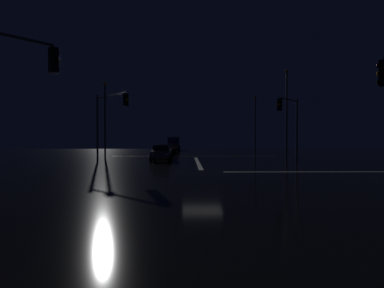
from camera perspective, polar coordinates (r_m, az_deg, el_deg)
The scene contains 16 objects.
ground at distance 19.53m, azimuth 1.94°, elevation -5.44°, with size 120.00×120.00×0.10m, color black.
stop_line_north at distance 28.66m, azimuth 1.09°, elevation -3.44°, with size 0.35×15.80×0.01m.
centre_line_ns at distance 40.23m, azimuth 0.57°, elevation -2.30°, with size 22.00×0.15×0.01m.
crosswalk_bar_east at distance 21.99m, azimuth 26.94°, elevation -4.69°, with size 15.80×0.40×0.01m.
sedan_gray at distance 31.24m, azimuth -5.77°, elevation -1.65°, with size 2.02×4.33×1.57m.
sedan_silver at distance 37.01m, azimuth -5.81°, elevation -1.31°, with size 2.02×4.33×1.57m.
sedan_orange at distance 43.75m, azimuth -5.01°, elevation -1.03°, with size 2.02×4.33×1.57m.
sedan_black at distance 49.02m, azimuth -4.55°, elevation -0.86°, with size 2.02×4.33×1.57m.
sedan_red at distance 54.98m, azimuth -4.08°, elevation -0.72°, with size 2.02×4.33×1.57m.
sedan_green at distance 61.13m, azimuth -3.47°, elevation -0.59°, with size 2.02×4.33×1.57m.
box_truck at distance 69.17m, azimuth -3.39°, elevation 0.29°, with size 2.68×8.28×3.08m.
traffic_signal_ne at distance 29.56m, azimuth 17.95°, elevation 4.79°, with size 2.74×2.74×6.13m.
traffic_signal_nw at distance 28.57m, azimuth -15.44°, elevation 5.47°, with size 3.73×3.73×6.40m.
streetlamp_left_near at distance 35.57m, azimuth -16.07°, elevation 5.40°, with size 0.44×0.44×8.67m.
streetlamp_right_far at distance 51.53m, azimuth 11.85°, elevation 4.44°, with size 0.44×0.44×9.64m.
streetlamp_right_near at distance 36.16m, azimuth 17.41°, elevation 6.53°, with size 0.44×0.44×10.15m.
Camera 1 is at (-0.90, -19.40, 1.97)m, focal length 28.30 mm.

